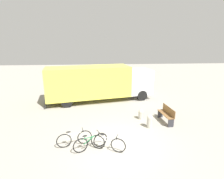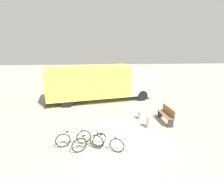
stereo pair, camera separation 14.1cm
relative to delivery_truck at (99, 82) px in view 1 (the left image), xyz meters
name	(u,v)px [view 1 (the left image)]	position (x,y,z in m)	size (l,w,h in m)	color
ground_plane	(119,144)	(0.86, -6.55, -1.57)	(60.00, 60.00, 0.00)	gray
delivery_truck	(99,82)	(0.00, 0.00, 0.00)	(8.82, 3.73, 2.82)	#EAE04C
park_bench	(167,114)	(4.02, -4.40, -1.05)	(0.54, 1.50, 0.95)	brown
bicycle_near	(74,139)	(-1.21, -6.50, -1.20)	(1.60, 0.56, 0.78)	black
bicycle_middle	(91,142)	(-0.44, -6.87, -1.20)	(1.52, 0.73, 0.78)	black
bicycle_far	(108,143)	(0.32, -7.01, -1.20)	(1.54, 0.68, 0.78)	black
bollard_near_bench	(150,121)	(2.79, -5.04, -1.15)	(0.32, 0.32, 0.77)	#B2AD9E
bollard_far_bench	(141,114)	(2.57, -3.87, -1.23)	(0.32, 0.32, 0.63)	#B2AD9E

